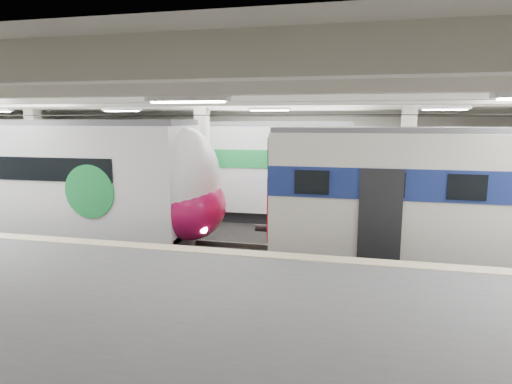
# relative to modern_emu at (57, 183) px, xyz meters

# --- Properties ---
(station_hall) EXTENTS (36.00, 24.00, 5.75)m
(station_hall) POSITION_rel_modern_emu_xyz_m (7.67, -1.74, 1.01)
(station_hall) COLOR black
(station_hall) RESTS_ON ground
(modern_emu) EXTENTS (14.17, 2.93, 4.55)m
(modern_emu) POSITION_rel_modern_emu_xyz_m (0.00, 0.00, 0.00)
(modern_emu) COLOR white
(modern_emu) RESTS_ON ground
(older_rer) EXTENTS (13.09, 2.89, 4.33)m
(older_rer) POSITION_rel_modern_emu_xyz_m (14.72, 0.00, 0.03)
(older_rer) COLOR beige
(older_rer) RESTS_ON ground
(far_train) EXTENTS (13.95, 2.92, 4.45)m
(far_train) POSITION_rel_modern_emu_xyz_m (3.70, 5.50, 0.06)
(far_train) COLOR white
(far_train) RESTS_ON ground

